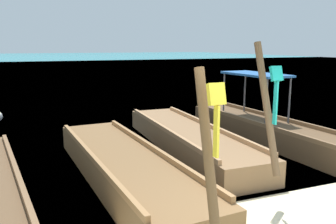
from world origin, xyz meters
The scene contains 5 objects.
sea_water centered at (0.00, 61.91, 0.00)m, with size 120.00×120.00×0.00m, color teal.
longtail_boat_yellow_ribbon centered at (-1.08, 3.49, 0.29)m, with size 1.74×6.25×2.41m.
longtail_boat_turquoise_ribbon centered at (1.01, 5.02, 0.28)m, with size 1.39×6.58×2.72m.
longtail_boat_pink_ribbon centered at (3.41, 4.73, 0.34)m, with size 1.50×7.06×2.34m.
mooring_buoy_near centered at (5.87, 12.67, 0.21)m, with size 0.41×0.41×0.41m.
Camera 1 is at (-2.74, -2.94, 2.65)m, focal length 37.80 mm.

